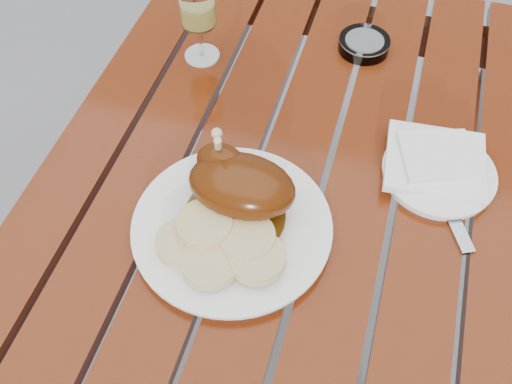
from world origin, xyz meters
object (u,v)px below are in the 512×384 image
table (278,292)px  dinner_plate (232,228)px  wine_glass (199,22)px  ashtray (364,44)px  side_plate (438,173)px

table → dinner_plate: 0.40m
dinner_plate → wine_glass: wine_glass is taller
dinner_plate → table: bearing=62.0°
dinner_plate → wine_glass: size_ratio=1.90×
wine_glass → ashtray: wine_glass is taller
table → wine_glass: size_ratio=7.54×
table → dinner_plate: dinner_plate is taller
table → ashtray: (0.06, 0.37, 0.39)m
side_plate → ashtray: size_ratio=1.86×
table → ashtray: ashtray is taller
ashtray → wine_glass: bearing=-160.0°
ashtray → table: bearing=-99.5°
table → wine_glass: (-0.23, 0.26, 0.45)m
table → side_plate: bearing=21.5°
wine_glass → table: bearing=-48.2°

